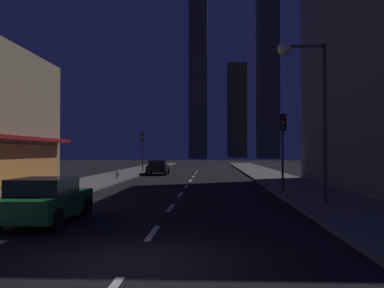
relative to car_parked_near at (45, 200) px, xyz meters
name	(u,v)px	position (x,y,z in m)	size (l,w,h in m)	color
ground_plane	(194,175)	(3.60, 27.48, -0.79)	(78.00, 136.00, 0.10)	black
sidewalk_right	(267,174)	(10.60, 27.48, -0.67)	(4.00, 76.00, 0.15)	#605E59
sidewalk_left	(123,174)	(-3.40, 27.48, -0.67)	(4.00, 76.00, 0.15)	#605E59
lane_marking_center	(186,186)	(3.60, 14.28, -0.73)	(0.16, 43.80, 0.01)	silver
skyscraper_distant_tall	(198,78)	(1.12, 118.84, 25.08)	(5.71, 8.97, 51.63)	#494536
skyscraper_distant_mid	(237,111)	(14.96, 144.73, 17.01)	(7.14, 8.65, 35.50)	#3C392D
skyscraper_distant_short	(268,76)	(24.14, 126.40, 26.76)	(6.96, 8.49, 55.01)	#484536
car_parked_near	(45,200)	(0.00, 0.00, 0.00)	(1.98, 4.24, 1.45)	#1E722D
car_parked_far	(158,167)	(0.00, 27.66, 0.00)	(1.98, 4.24, 1.45)	black
fire_hydrant_far_left	(117,174)	(-2.30, 20.09, -0.29)	(0.42, 0.30, 0.65)	#B2B2B2
traffic_light_near_right	(283,135)	(9.10, 9.63, 2.45)	(0.32, 0.48, 4.20)	#2D2D2D
traffic_light_far_left	(143,143)	(-1.90, 29.90, 2.45)	(0.32, 0.48, 4.20)	#2D2D2D
street_lamp_right	(304,83)	(8.98, 4.00, 4.33)	(1.96, 0.56, 6.58)	#38383D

